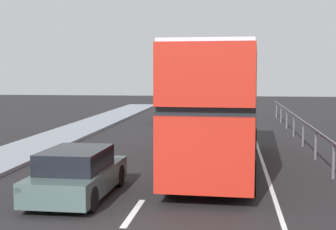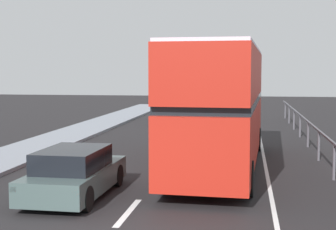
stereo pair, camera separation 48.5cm
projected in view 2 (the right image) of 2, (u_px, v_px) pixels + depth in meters
lane_paint_markings at (226, 169)px, 17.79m from camera, size 3.66×46.00×0.01m
bridge_side_railing at (326, 143)px, 17.63m from camera, size 0.10×42.00×1.18m
double_decker_bus_red at (221, 104)px, 17.77m from camera, size 3.04×11.21×4.25m
hatchback_car_near at (75, 173)px, 13.83m from camera, size 1.85×4.26×1.35m
sedan_car_ahead at (178, 113)px, 33.96m from camera, size 1.80×4.31×1.34m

